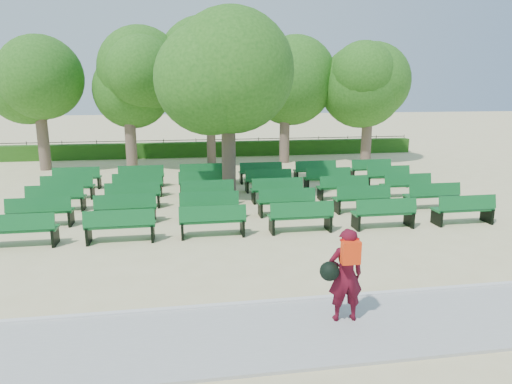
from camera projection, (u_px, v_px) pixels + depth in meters
ground at (242, 218)px, 15.16m from camera, size 120.00×120.00×0.00m
paving at (298, 332)px, 8.04m from camera, size 30.00×2.20×0.06m
curb at (284, 302)px, 9.14m from camera, size 30.00×0.12×0.10m
hedge at (213, 149)px, 28.52m from camera, size 26.00×0.70×0.90m
fence at (212, 155)px, 29.00m from camera, size 26.00×0.10×1.02m
tree_line at (218, 167)px, 24.77m from camera, size 21.80×6.80×7.04m
bench_array at (242, 201)px, 17.00m from camera, size 1.96×0.76×1.21m
tree_among at (228, 87)px, 17.11m from camera, size 4.80×4.80×6.42m
person at (344, 274)px, 8.21m from camera, size 0.83×0.50×1.75m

